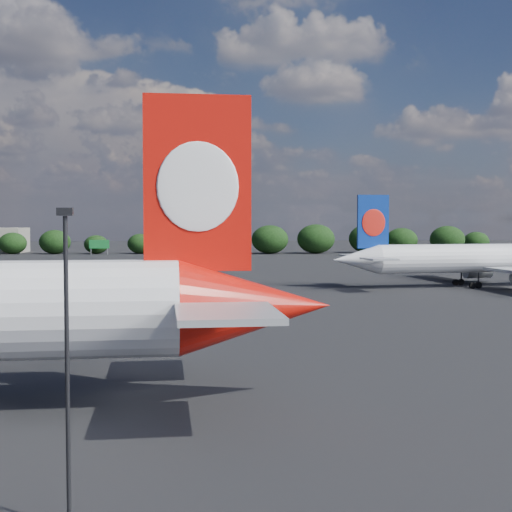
{
  "coord_description": "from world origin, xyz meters",
  "views": [
    {
      "loc": [
        11.21,
        -44.11,
        10.95
      ],
      "look_at": [
        16.0,
        12.0,
        8.0
      ],
      "focal_mm": 50.0,
      "sensor_mm": 36.0,
      "label": 1
    }
  ],
  "objects": [
    {
      "name": "highway_sign",
      "position": [
        -18.0,
        176.0,
        3.13
      ],
      "size": [
        6.0,
        0.3,
        4.5
      ],
      "color": "#156C2C",
      "rests_on": "ground"
    },
    {
      "name": "china_southern_airliner",
      "position": [
        55.5,
        66.8,
        4.46
      ],
      "size": [
        44.93,
        42.81,
        14.65
      ],
      "color": "white",
      "rests_on": "ground"
    },
    {
      "name": "apron_lamp_post",
      "position": [
        6.71,
        -18.92,
        6.32
      ],
      "size": [
        0.55,
        0.3,
        11.33
      ],
      "color": "black",
      "rests_on": "ground"
    },
    {
      "name": "horizon_treeline",
      "position": [
        21.27,
        179.39,
        4.06
      ],
      "size": [
        201.51,
        15.06,
        9.29
      ],
      "color": "black",
      "rests_on": "ground"
    },
    {
      "name": "ground",
      "position": [
        0.0,
        60.0,
        0.0
      ],
      "size": [
        500.0,
        500.0,
        0.0
      ],
      "primitive_type": "plane",
      "color": "black",
      "rests_on": "ground"
    },
    {
      "name": "billboard_yellow",
      "position": [
        12.0,
        182.0,
        3.87
      ],
      "size": [
        5.0,
        0.3,
        5.5
      ],
      "color": "yellow",
      "rests_on": "ground"
    }
  ]
}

